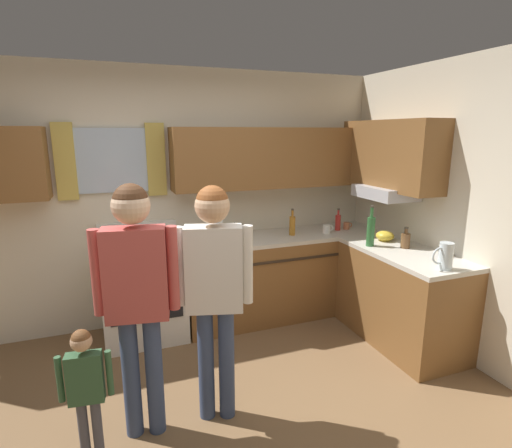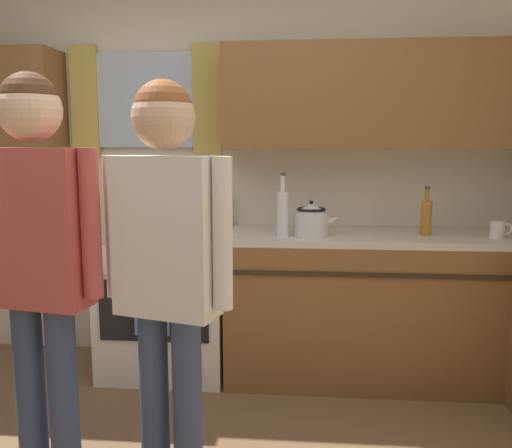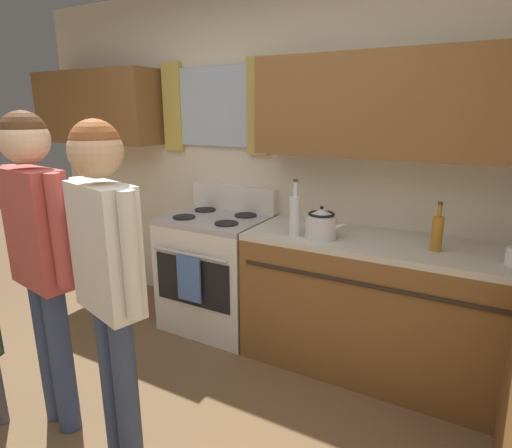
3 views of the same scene
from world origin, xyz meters
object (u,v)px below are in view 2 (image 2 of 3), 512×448
at_px(stovetop_kettle, 311,220).
at_px(mug_ceramic_white, 498,230).
at_px(stove_oven, 167,298).
at_px(bottle_tall_clear, 283,212).
at_px(bottle_oil_amber, 426,217).
at_px(adult_in_plaid, 167,253).
at_px(adult_holding_child, 38,245).

bearing_deg(stovetop_kettle, mug_ceramic_white, 1.23).
relative_size(stove_oven, stovetop_kettle, 4.02).
xyz_separation_m(bottle_tall_clear, mug_ceramic_white, (1.22, 0.06, -0.09)).
bearing_deg(bottle_oil_amber, stove_oven, 178.33).
relative_size(stovetop_kettle, adult_in_plaid, 0.17).
bearing_deg(mug_ceramic_white, bottle_tall_clear, -177.01).
relative_size(bottle_tall_clear, stovetop_kettle, 1.34).
xyz_separation_m(bottle_oil_amber, adult_holding_child, (-1.69, -1.30, 0.05)).
xyz_separation_m(stovetop_kettle, adult_holding_child, (-1.03, -1.22, 0.06)).
bearing_deg(adult_in_plaid, stove_oven, 104.79).
distance_m(mug_ceramic_white, adult_holding_child, 2.43).
relative_size(bottle_tall_clear, adult_holding_child, 0.22).
bearing_deg(stovetop_kettle, stove_oven, 171.92).
bearing_deg(bottle_tall_clear, adult_holding_child, -126.12).
relative_size(bottle_oil_amber, stovetop_kettle, 1.04).
distance_m(stove_oven, bottle_oil_amber, 1.65).
distance_m(bottle_oil_amber, stovetop_kettle, 0.67).
bearing_deg(mug_ceramic_white, adult_in_plaid, -141.69).
bearing_deg(mug_ceramic_white, stovetop_kettle, -178.77).
height_order(mug_ceramic_white, adult_in_plaid, adult_in_plaid).
bearing_deg(stove_oven, stovetop_kettle, -8.08).
xyz_separation_m(mug_ceramic_white, adult_in_plaid, (-1.59, -1.26, 0.09)).
bearing_deg(adult_in_plaid, bottle_oil_amber, 47.59).
relative_size(bottle_oil_amber, bottle_tall_clear, 0.78).
height_order(bottle_tall_clear, adult_holding_child, adult_holding_child).
bearing_deg(bottle_oil_amber, stovetop_kettle, -173.01).
bearing_deg(adult_holding_child, adult_in_plaid, -1.79).
bearing_deg(adult_holding_child, bottle_oil_amber, 37.56).
xyz_separation_m(stove_oven, bottle_oil_amber, (1.56, -0.05, 0.54)).
bearing_deg(stovetop_kettle, bottle_oil_amber, 6.99).
height_order(stove_oven, stovetop_kettle, stovetop_kettle).
xyz_separation_m(adult_holding_child, adult_in_plaid, (0.49, -0.02, -0.02)).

